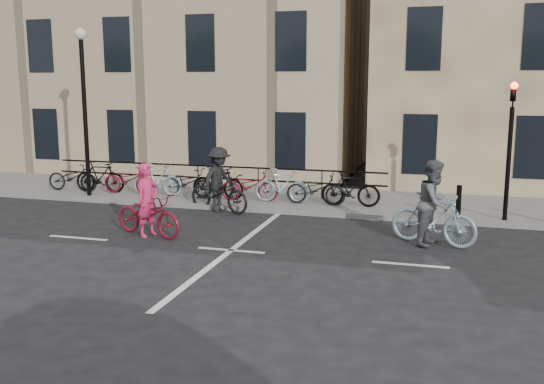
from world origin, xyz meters
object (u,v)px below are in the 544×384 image
(traffic_light, at_px, (511,134))
(cyclist_grey, at_px, (434,211))
(lamp_post, at_px, (84,92))
(cyclist_pink, at_px, (148,211))
(cyclist_dark, at_px, (219,186))

(traffic_light, distance_m, cyclist_grey, 3.53)
(lamp_post, relative_size, cyclist_pink, 2.44)
(lamp_post, height_order, cyclist_grey, lamp_post)
(cyclist_grey, bearing_deg, cyclist_pink, 118.67)
(cyclist_pink, xyz_separation_m, cyclist_grey, (6.83, 1.09, 0.19))
(lamp_post, relative_size, cyclist_grey, 2.44)
(lamp_post, bearing_deg, cyclist_pink, -42.32)
(traffic_light, distance_m, cyclist_dark, 8.18)
(traffic_light, relative_size, cyclist_dark, 1.71)
(traffic_light, relative_size, cyclist_grey, 1.80)
(lamp_post, xyz_separation_m, cyclist_grey, (10.90, -2.61, -2.67))
(cyclist_grey, bearing_deg, lamp_post, 96.13)
(lamp_post, distance_m, cyclist_pink, 6.20)
(lamp_post, bearing_deg, cyclist_grey, -13.47)
(cyclist_pink, height_order, cyclist_dark, cyclist_dark)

